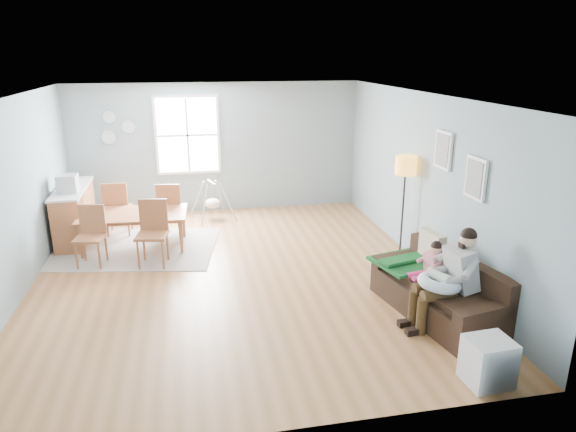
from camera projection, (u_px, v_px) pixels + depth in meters
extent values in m
cube|color=#996436|center=(236.00, 277.00, 7.93)|extent=(8.40, 9.40, 0.08)
cube|color=silver|center=(229.00, 74.00, 7.00)|extent=(8.40, 9.40, 0.60)
cube|color=#7C94A3|center=(214.00, 139.00, 11.86)|extent=(8.40, 0.08, 3.90)
cube|color=#7C94A3|center=(303.00, 382.00, 3.15)|extent=(8.40, 0.08, 3.90)
cube|color=#7C94A3|center=(491.00, 178.00, 8.27)|extent=(0.08, 9.40, 3.90)
cube|color=white|center=(187.00, 135.00, 10.54)|extent=(1.32, 0.06, 1.62)
cube|color=white|center=(187.00, 135.00, 10.51)|extent=(1.20, 0.02, 1.50)
cube|color=white|center=(187.00, 135.00, 10.51)|extent=(1.20, 0.03, 0.04)
cube|color=white|center=(187.00, 135.00, 10.51)|extent=(0.04, 0.03, 1.50)
cube|color=white|center=(476.00, 178.00, 6.53)|extent=(0.04, 0.44, 0.54)
cube|color=slate|center=(474.00, 178.00, 6.52)|extent=(0.01, 0.36, 0.46)
cube|color=white|center=(444.00, 150.00, 7.31)|extent=(0.04, 0.44, 0.54)
cube|color=slate|center=(442.00, 150.00, 7.30)|extent=(0.01, 0.36, 0.46)
cylinder|color=#A0B7C0|center=(109.00, 117.00, 10.14)|extent=(0.24, 0.02, 0.24)
cylinder|color=#A0B7C0|center=(129.00, 127.00, 10.27)|extent=(0.26, 0.02, 0.26)
cylinder|color=#A0B7C0|center=(109.00, 137.00, 10.26)|extent=(0.28, 0.02, 0.28)
cube|color=black|center=(436.00, 301.00, 6.67)|extent=(1.17, 2.04, 0.38)
cube|color=black|center=(459.00, 270.00, 6.67)|extent=(0.55, 1.92, 0.39)
cube|color=black|center=(487.00, 313.00, 5.83)|extent=(0.84, 0.34, 0.15)
cube|color=black|center=(400.00, 258.00, 7.36)|extent=(0.84, 0.34, 0.15)
cube|color=#145924|center=(408.00, 262.00, 7.14)|extent=(1.05, 0.97, 0.04)
cube|color=beige|center=(432.00, 248.00, 7.05)|extent=(0.19, 0.48, 0.47)
cube|color=gray|center=(461.00, 268.00, 6.28)|extent=(0.36, 0.44, 0.56)
sphere|color=#D8AC84|center=(468.00, 239.00, 6.17)|extent=(0.21, 0.21, 0.21)
sphere|color=black|center=(469.00, 236.00, 6.16)|extent=(0.20, 0.20, 0.20)
cylinder|color=#322112|center=(439.00, 295.00, 6.18)|extent=(0.44, 0.18, 0.15)
cylinder|color=#322112|center=(430.00, 287.00, 6.37)|extent=(0.44, 0.18, 0.15)
cylinder|color=#322112|center=(422.00, 316.00, 6.20)|extent=(0.12, 0.12, 0.48)
cylinder|color=#322112|center=(413.00, 308.00, 6.40)|extent=(0.12, 0.12, 0.48)
cube|color=black|center=(415.00, 331.00, 6.25)|extent=(0.23, 0.11, 0.08)
cube|color=black|center=(407.00, 323.00, 6.44)|extent=(0.23, 0.11, 0.08)
torus|color=silver|center=(439.00, 283.00, 6.23)|extent=(0.64, 0.63, 0.21)
cylinder|color=silver|center=(440.00, 277.00, 6.21)|extent=(0.22, 0.31, 0.12)
sphere|color=#D8AC84|center=(431.00, 271.00, 6.34)|extent=(0.10, 0.10, 0.10)
cube|color=silver|center=(433.00, 264.00, 6.71)|extent=(0.23, 0.26, 0.32)
sphere|color=#D8AC84|center=(436.00, 248.00, 6.66)|extent=(0.15, 0.15, 0.15)
sphere|color=black|center=(436.00, 246.00, 6.65)|extent=(0.15, 0.15, 0.15)
cylinder|color=#F13B86|center=(421.00, 278.00, 6.63)|extent=(0.27, 0.12, 0.08)
cylinder|color=#F13B86|center=(416.00, 274.00, 6.74)|extent=(0.27, 0.12, 0.08)
cylinder|color=#F13B86|center=(412.00, 290.00, 6.64)|extent=(0.07, 0.07, 0.26)
cylinder|color=#F13B86|center=(407.00, 286.00, 6.75)|extent=(0.07, 0.07, 0.26)
cylinder|color=black|center=(400.00, 255.00, 8.67)|extent=(0.30, 0.30, 0.03)
cylinder|color=black|center=(402.00, 213.00, 8.44)|extent=(0.03, 0.03, 1.50)
cylinder|color=#FFA735|center=(406.00, 165.00, 8.19)|extent=(0.34, 0.34, 0.30)
cube|color=silver|center=(488.00, 362.00, 5.27)|extent=(0.47, 0.42, 0.50)
cube|color=black|center=(471.00, 364.00, 5.23)|extent=(0.05, 0.34, 0.40)
cube|color=gray|center=(136.00, 248.00, 9.00)|extent=(3.05, 2.52, 0.01)
imported|color=brown|center=(135.00, 231.00, 8.91)|extent=(1.85, 1.10, 0.63)
cube|color=#9B5D35|center=(90.00, 238.00, 8.12)|extent=(0.50, 0.50, 0.04)
cube|color=#9B5D35|center=(92.00, 219.00, 8.23)|extent=(0.42, 0.11, 0.48)
cylinder|color=#9B5D35|center=(76.00, 256.00, 8.02)|extent=(0.04, 0.04, 0.47)
cylinder|color=#9B5D35|center=(99.00, 256.00, 8.03)|extent=(0.04, 0.04, 0.47)
cylinder|color=#9B5D35|center=(84.00, 248.00, 8.36)|extent=(0.04, 0.04, 0.47)
cylinder|color=#9B5D35|center=(106.00, 248.00, 8.37)|extent=(0.04, 0.04, 0.47)
cube|color=#9B5D35|center=(152.00, 235.00, 8.13)|extent=(0.54, 0.54, 0.05)
cube|color=#9B5D35|center=(153.00, 214.00, 8.25)|extent=(0.45, 0.11, 0.52)
cylinder|color=#9B5D35|center=(138.00, 255.00, 8.02)|extent=(0.04, 0.04, 0.51)
cylinder|color=#9B5D35|center=(163.00, 255.00, 8.03)|extent=(0.04, 0.04, 0.51)
cylinder|color=#9B5D35|center=(144.00, 246.00, 8.38)|extent=(0.04, 0.04, 0.51)
cylinder|color=#9B5D35|center=(168.00, 246.00, 8.40)|extent=(0.04, 0.04, 0.51)
cube|color=#9B5D35|center=(118.00, 208.00, 9.57)|extent=(0.49, 0.49, 0.04)
cube|color=#9B5D35|center=(115.00, 197.00, 9.29)|extent=(0.44, 0.07, 0.51)
cylinder|color=#9B5D35|center=(131.00, 217.00, 9.85)|extent=(0.04, 0.04, 0.50)
cylinder|color=#9B5D35|center=(111.00, 218.00, 9.80)|extent=(0.04, 0.04, 0.50)
cylinder|color=#9B5D35|center=(128.00, 224.00, 9.49)|extent=(0.04, 0.04, 0.50)
cylinder|color=#9B5D35|center=(107.00, 225.00, 9.44)|extent=(0.04, 0.04, 0.50)
cube|color=#9B5D35|center=(171.00, 209.00, 9.59)|extent=(0.51, 0.51, 0.04)
cube|color=#9B5D35|center=(168.00, 198.00, 9.31)|extent=(0.44, 0.10, 0.50)
cylinder|color=#9B5D35|center=(183.00, 218.00, 9.85)|extent=(0.04, 0.04, 0.49)
cylinder|color=#9B5D35|center=(164.00, 218.00, 9.83)|extent=(0.04, 0.04, 0.49)
cylinder|color=#9B5D35|center=(181.00, 224.00, 9.50)|extent=(0.04, 0.04, 0.49)
cylinder|color=#9B5D35|center=(160.00, 224.00, 9.48)|extent=(0.04, 0.04, 0.49)
cube|color=brown|center=(75.00, 214.00, 9.33)|extent=(0.50, 1.70, 0.94)
cube|color=silver|center=(71.00, 188.00, 9.18)|extent=(0.53, 1.74, 0.04)
cube|color=#B1B1B6|center=(68.00, 184.00, 8.82)|extent=(0.33, 0.31, 0.31)
cube|color=black|center=(58.00, 184.00, 8.80)|extent=(0.03, 0.25, 0.22)
cylinder|color=#B1B1B6|center=(212.00, 182.00, 10.33)|extent=(0.15, 0.43, 0.04)
ellipsoid|color=beige|center=(213.00, 203.00, 10.46)|extent=(0.32, 0.32, 0.19)
cylinder|color=#B1B1B6|center=(212.00, 193.00, 10.40)|extent=(0.01, 0.01, 0.35)
cylinder|color=#B1B1B6|center=(205.00, 205.00, 10.13)|extent=(0.20, 0.35, 0.78)
cylinder|color=#B1B1B6|center=(228.00, 202.00, 10.34)|extent=(0.34, 0.22, 0.78)
cylinder|color=#B1B1B6|center=(197.00, 199.00, 10.55)|extent=(0.34, 0.22, 0.78)
cylinder|color=#B1B1B6|center=(220.00, 196.00, 10.76)|extent=(0.20, 0.35, 0.78)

